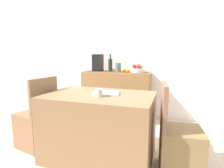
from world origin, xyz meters
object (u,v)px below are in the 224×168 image
ceramic_vase (118,67)px  open_book (106,93)px  dining_table (99,126)px  wine_bottle (110,65)px  coffee_maker (98,63)px  coffee_cup (99,93)px  chair_by_corner (179,147)px  fruit_bowl (138,70)px  chair_near_window (37,126)px  sideboard_console (116,95)px

ceramic_vase → open_book: ceramic_vase is taller
dining_table → open_book: size_ratio=4.22×
wine_bottle → coffee_maker: 0.24m
coffee_cup → chair_by_corner: (0.81, 0.10, -0.52)m
fruit_bowl → chair_near_window: fruit_bowl is taller
chair_near_window → chair_by_corner: 1.71m
sideboard_console → chair_by_corner: size_ratio=1.33×
coffee_maker → coffee_cup: bearing=-67.3°
wine_bottle → dining_table: bearing=-76.6°
wine_bottle → chair_near_window: bearing=-111.9°
fruit_bowl → coffee_cup: bearing=-95.3°
dining_table → open_book: bearing=36.7°
open_book → coffee_cup: coffee_cup is taller
coffee_maker → ceramic_vase: 0.39m
wine_bottle → chair_by_corner: 1.91m
wine_bottle → chair_by_corner: size_ratio=0.35×
ceramic_vase → chair_near_window: 1.64m
coffee_maker → chair_near_window: coffee_maker is taller
fruit_bowl → ceramic_vase: (-0.35, 0.00, 0.04)m
dining_table → coffee_cup: bearing=-68.0°
fruit_bowl → chair_by_corner: (0.68, -1.33, -0.63)m
sideboard_console → chair_near_window: (-0.65, -1.34, -0.16)m
dining_table → chair_near_window: (-0.86, -0.00, -0.10)m
wine_bottle → coffee_maker: wine_bottle is taller
ceramic_vase → wine_bottle: bearing=180.0°
coffee_maker → ceramic_vase: size_ratio=1.93×
sideboard_console → chair_near_window: bearing=-115.9°
open_book → fruit_bowl: bearing=69.3°
open_book → chair_near_window: bearing=167.6°
sideboard_console → fruit_bowl: bearing=0.0°
dining_table → chair_by_corner: size_ratio=1.31×
fruit_bowl → dining_table: fruit_bowl is taller
ceramic_vase → open_book: (0.24, -1.28, -0.18)m
sideboard_console → coffee_cup: (0.25, -1.44, 0.36)m
coffee_maker → open_book: bearing=-64.1°
open_book → chair_by_corner: bearing=-19.4°
fruit_bowl → open_book: bearing=-95.0°
dining_table → coffee_cup: coffee_cup is taller
dining_table → chair_by_corner: 0.86m
coffee_cup → chair_near_window: chair_near_window is taller
coffee_maker → wine_bottle: bearing=0.0°
open_book → chair_by_corner: chair_by_corner is taller
coffee_maker → coffee_cup: coffee_maker is taller
wine_bottle → fruit_bowl: bearing=-0.0°
sideboard_console → dining_table: size_ratio=1.01×
open_book → sideboard_console: bearing=86.2°
fruit_bowl → ceramic_vase: bearing=180.0°
sideboard_console → chair_near_window: chair_near_window is taller
sideboard_console → wine_bottle: size_ratio=3.75×
dining_table → chair_by_corner: (0.86, -0.00, -0.10)m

